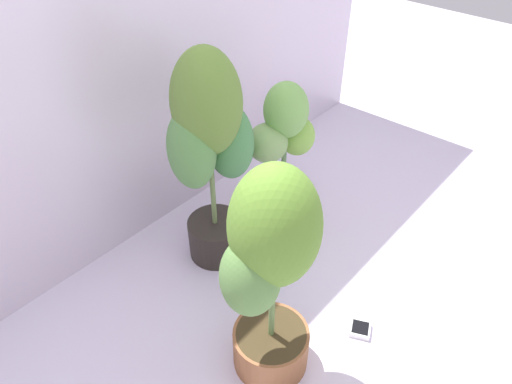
{
  "coord_description": "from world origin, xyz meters",
  "views": [
    {
      "loc": [
        -1.06,
        -0.71,
        1.62
      ],
      "look_at": [
        0.03,
        0.26,
        0.45
      ],
      "focal_mm": 33.66,
      "sensor_mm": 36.0,
      "label": 1
    }
  ],
  "objects_px": {
    "potted_plant_front_left": "(269,269)",
    "hygrometer_box": "(360,329)",
    "potted_plant_back_center": "(210,146)",
    "nutrient_bottle": "(270,256)",
    "potted_plant_back_right": "(283,150)"
  },
  "relations": [
    {
      "from": "potted_plant_front_left",
      "to": "nutrient_bottle",
      "type": "bearing_deg",
      "value": 39.07
    },
    {
      "from": "potted_plant_back_right",
      "to": "hygrometer_box",
      "type": "distance_m",
      "value": 0.83
    },
    {
      "from": "potted_plant_back_right",
      "to": "nutrient_bottle",
      "type": "bearing_deg",
      "value": -149.15
    },
    {
      "from": "potted_plant_back_center",
      "to": "potted_plant_back_right",
      "type": "bearing_deg",
      "value": -13.39
    },
    {
      "from": "nutrient_bottle",
      "to": "potted_plant_back_right",
      "type": "bearing_deg",
      "value": 30.85
    },
    {
      "from": "hygrometer_box",
      "to": "nutrient_bottle",
      "type": "relative_size",
      "value": 0.56
    },
    {
      "from": "potted_plant_front_left",
      "to": "nutrient_bottle",
      "type": "height_order",
      "value": "potted_plant_front_left"
    },
    {
      "from": "potted_plant_back_center",
      "to": "potted_plant_front_left",
      "type": "bearing_deg",
      "value": -117.51
    },
    {
      "from": "potted_plant_front_left",
      "to": "potted_plant_back_center",
      "type": "distance_m",
      "value": 0.62
    },
    {
      "from": "potted_plant_back_center",
      "to": "nutrient_bottle",
      "type": "bearing_deg",
      "value": -73.76
    },
    {
      "from": "potted_plant_back_center",
      "to": "hygrometer_box",
      "type": "xyz_separation_m",
      "value": [
        0.06,
        -0.74,
        -0.57
      ]
    },
    {
      "from": "potted_plant_back_center",
      "to": "nutrient_bottle",
      "type": "height_order",
      "value": "potted_plant_back_center"
    },
    {
      "from": "potted_plant_back_center",
      "to": "hygrometer_box",
      "type": "bearing_deg",
      "value": -85.21
    },
    {
      "from": "hygrometer_box",
      "to": "potted_plant_back_center",
      "type": "bearing_deg",
      "value": -20.51
    },
    {
      "from": "potted_plant_front_left",
      "to": "hygrometer_box",
      "type": "relative_size",
      "value": 8.35
    }
  ]
}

